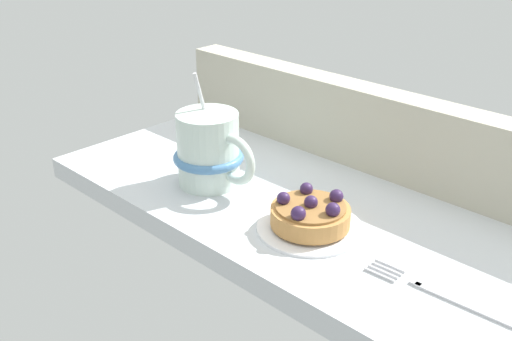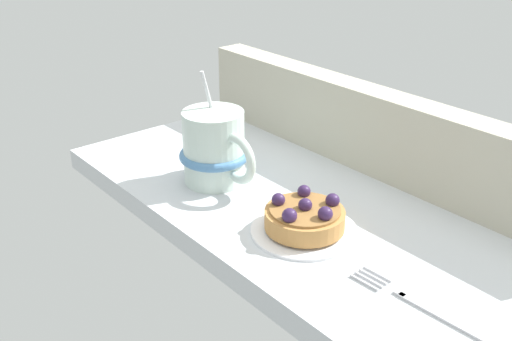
# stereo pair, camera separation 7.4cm
# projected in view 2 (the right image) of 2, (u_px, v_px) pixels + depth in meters

# --- Properties ---
(ground_plane) EXTENTS (0.67, 0.33, 0.03)m
(ground_plane) POSITION_uv_depth(u_px,v_px,m) (298.00, 207.00, 0.78)
(ground_plane) COLOR silver
(window_rail_back) EXTENTS (0.65, 0.05, 0.11)m
(window_rail_back) POSITION_uv_depth(u_px,v_px,m) (373.00, 130.00, 0.83)
(window_rail_back) COLOR #B2AD99
(window_rail_back) RESTS_ON ground_plane
(dessert_plate) EXTENTS (0.13, 0.13, 0.01)m
(dessert_plate) POSITION_uv_depth(u_px,v_px,m) (304.00, 230.00, 0.70)
(dessert_plate) COLOR white
(dessert_plate) RESTS_ON ground_plane
(raspberry_tart) EXTENTS (0.09, 0.09, 0.04)m
(raspberry_tart) POSITION_uv_depth(u_px,v_px,m) (305.00, 216.00, 0.69)
(raspberry_tart) COLOR #B77F42
(raspberry_tart) RESTS_ON dessert_plate
(coffee_mug) EXTENTS (0.13, 0.09, 0.15)m
(coffee_mug) POSITION_uv_depth(u_px,v_px,m) (215.00, 149.00, 0.80)
(coffee_mug) COLOR silver
(coffee_mug) RESTS_ON ground_plane
(dessert_fork) EXTENTS (0.15, 0.03, 0.01)m
(dessert_fork) POSITION_uv_depth(u_px,v_px,m) (419.00, 303.00, 0.57)
(dessert_fork) COLOR #B7B7BC
(dessert_fork) RESTS_ON ground_plane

